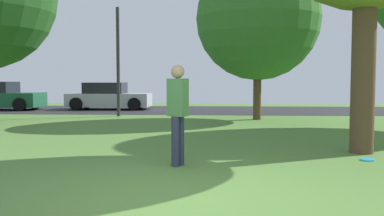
{
  "coord_description": "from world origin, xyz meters",
  "views": [
    {
      "loc": [
        0.57,
        -5.31,
        1.5
      ],
      "look_at": [
        0.0,
        3.91,
        0.9
      ],
      "focal_mm": 39.89,
      "sensor_mm": 36.0,
      "label": 1
    }
  ],
  "objects_px": {
    "parked_car_silver": "(108,97)",
    "oak_tree_right": "(258,18)",
    "frisbee_disc": "(368,160)",
    "person_thrower": "(178,110)",
    "street_lamp_post": "(118,62)"
  },
  "relations": [
    {
      "from": "street_lamp_post",
      "to": "oak_tree_right",
      "type": "bearing_deg",
      "value": -11.87
    },
    {
      "from": "person_thrower",
      "to": "frisbee_disc",
      "type": "height_order",
      "value": "person_thrower"
    },
    {
      "from": "person_thrower",
      "to": "frisbee_disc",
      "type": "bearing_deg",
      "value": 39.26
    },
    {
      "from": "frisbee_disc",
      "to": "person_thrower",
      "type": "bearing_deg",
      "value": -168.62
    },
    {
      "from": "person_thrower",
      "to": "parked_car_silver",
      "type": "distance_m",
      "value": 15.07
    },
    {
      "from": "person_thrower",
      "to": "street_lamp_post",
      "type": "distance_m",
      "value": 10.78
    },
    {
      "from": "oak_tree_right",
      "to": "frisbee_disc",
      "type": "xyz_separation_m",
      "value": [
        1.32,
        -8.25,
        -3.8
      ]
    },
    {
      "from": "oak_tree_right",
      "to": "frisbee_disc",
      "type": "distance_m",
      "value": 9.18
    },
    {
      "from": "parked_car_silver",
      "to": "oak_tree_right",
      "type": "bearing_deg",
      "value": -36.53
    },
    {
      "from": "person_thrower",
      "to": "street_lamp_post",
      "type": "relative_size",
      "value": 0.39
    },
    {
      "from": "frisbee_disc",
      "to": "street_lamp_post",
      "type": "xyz_separation_m",
      "value": [
        -6.95,
        9.43,
        2.24
      ]
    },
    {
      "from": "oak_tree_right",
      "to": "street_lamp_post",
      "type": "bearing_deg",
      "value": 168.13
    },
    {
      "from": "oak_tree_right",
      "to": "parked_car_silver",
      "type": "relative_size",
      "value": 1.47
    },
    {
      "from": "person_thrower",
      "to": "frisbee_disc",
      "type": "xyz_separation_m",
      "value": [
        3.5,
        0.7,
        -0.97
      ]
    },
    {
      "from": "parked_car_silver",
      "to": "street_lamp_post",
      "type": "xyz_separation_m",
      "value": [
        1.5,
        -4.1,
        1.62
      ]
    }
  ]
}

